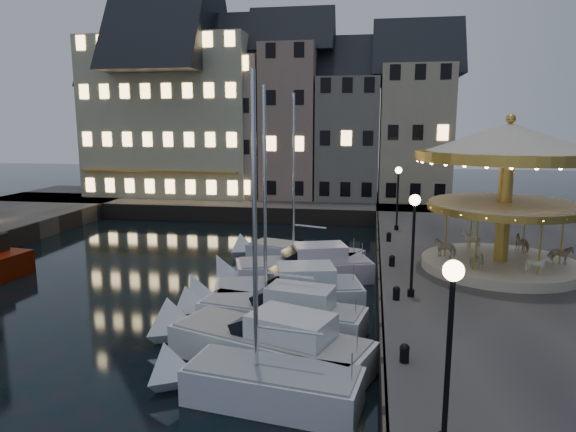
% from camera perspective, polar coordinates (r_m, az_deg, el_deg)
% --- Properties ---
extents(ground, '(160.00, 160.00, 0.00)m').
position_cam_1_polar(ground, '(21.79, -6.16, -11.94)').
color(ground, black).
rests_on(ground, ground).
extents(quay_east, '(16.00, 56.00, 1.30)m').
position_cam_1_polar(quay_east, '(27.84, 26.88, -6.66)').
color(quay_east, '#474442').
rests_on(quay_east, ground).
extents(quay_north, '(44.00, 12.00, 1.30)m').
position_cam_1_polar(quay_north, '(49.89, -6.48, 1.40)').
color(quay_north, '#474442').
rests_on(quay_north, ground).
extents(quaywall_e, '(0.15, 44.00, 1.30)m').
position_cam_1_polar(quaywall_e, '(26.53, 10.07, -6.49)').
color(quaywall_e, '#47423A').
rests_on(quaywall_e, ground).
extents(quaywall_n, '(48.00, 0.15, 1.30)m').
position_cam_1_polar(quaywall_n, '(43.66, -6.09, 0.16)').
color(quaywall_n, '#47423A').
rests_on(quaywall_n, ground).
extents(streetlamp_a, '(0.44, 0.44, 4.17)m').
position_cam_1_polar(streetlamp_a, '(11.35, 17.57, -11.80)').
color(streetlamp_a, black).
rests_on(streetlamp_a, quay_east).
extents(streetlamp_b, '(0.44, 0.44, 4.17)m').
position_cam_1_polar(streetlamp_b, '(20.92, 13.78, -1.61)').
color(streetlamp_b, black).
rests_on(streetlamp_b, quay_east).
extents(streetlamp_c, '(0.44, 0.44, 4.17)m').
position_cam_1_polar(streetlamp_c, '(34.23, 12.11, 2.94)').
color(streetlamp_c, black).
rests_on(streetlamp_c, quay_east).
extents(bollard_a, '(0.30, 0.30, 0.57)m').
position_cam_1_polar(bollard_a, '(15.89, 12.82, -14.54)').
color(bollard_a, black).
rests_on(bollard_a, quay_east).
extents(bollard_b, '(0.30, 0.30, 0.57)m').
position_cam_1_polar(bollard_b, '(21.01, 11.95, -8.30)').
color(bollard_b, black).
rests_on(bollard_b, quay_east).
extents(bollard_c, '(0.30, 0.30, 0.57)m').
position_cam_1_polar(bollard_c, '(25.81, 11.48, -4.82)').
color(bollard_c, black).
rests_on(bollard_c, quay_east).
extents(bollard_d, '(0.30, 0.30, 0.57)m').
position_cam_1_polar(bollard_d, '(31.15, 11.14, -2.23)').
color(bollard_d, black).
rests_on(bollard_d, quay_east).
extents(townhouse_na, '(5.50, 8.00, 12.80)m').
position_cam_1_polar(townhouse_na, '(55.41, -17.73, 9.25)').
color(townhouse_na, gray).
rests_on(townhouse_na, quay_north).
extents(townhouse_nb, '(6.16, 8.00, 13.80)m').
position_cam_1_polar(townhouse_nb, '(53.17, -12.44, 10.01)').
color(townhouse_nb, slate).
rests_on(townhouse_nb, quay_north).
extents(townhouse_nc, '(6.82, 8.00, 14.80)m').
position_cam_1_polar(townhouse_nc, '(51.25, -6.05, 10.76)').
color(townhouse_nc, tan).
rests_on(townhouse_nc, quay_north).
extents(townhouse_nd, '(5.50, 8.00, 15.80)m').
position_cam_1_polar(townhouse_nd, '(50.05, 0.43, 11.40)').
color(townhouse_nd, gray).
rests_on(townhouse_nd, quay_north).
extents(townhouse_ne, '(6.16, 8.00, 12.80)m').
position_cam_1_polar(townhouse_ne, '(49.49, 6.76, 9.61)').
color(townhouse_ne, slate).
rests_on(townhouse_ne, quay_north).
extents(townhouse_nf, '(6.82, 8.00, 13.80)m').
position_cam_1_polar(townhouse_nf, '(49.57, 13.88, 9.97)').
color(townhouse_nf, tan).
rests_on(townhouse_nf, quay_north).
extents(hotel_corner, '(17.60, 9.00, 16.80)m').
position_cam_1_polar(hotel_corner, '(53.17, -12.45, 11.63)').
color(hotel_corner, beige).
rests_on(hotel_corner, quay_north).
extents(motorboat_a, '(6.32, 2.83, 10.37)m').
position_cam_1_polar(motorboat_a, '(16.12, -3.69, -18.14)').
color(motorboat_a, silver).
rests_on(motorboat_a, ground).
extents(motorboat_b, '(8.10, 4.83, 2.15)m').
position_cam_1_polar(motorboat_b, '(18.42, -3.19, -14.00)').
color(motorboat_b, silver).
rests_on(motorboat_b, ground).
extents(motorboat_c, '(7.76, 3.26, 10.25)m').
position_cam_1_polar(motorboat_c, '(20.94, -1.84, -10.84)').
color(motorboat_c, silver).
rests_on(motorboat_c, ground).
extents(motorboat_d, '(7.70, 4.17, 2.15)m').
position_cam_1_polar(motorboat_d, '(23.34, -0.99, -8.69)').
color(motorboat_d, silver).
rests_on(motorboat_d, ground).
extents(motorboat_e, '(8.08, 4.62, 2.15)m').
position_cam_1_polar(motorboat_e, '(27.13, 0.93, -5.97)').
color(motorboat_e, silver).
rests_on(motorboat_e, ground).
extents(motorboat_f, '(7.87, 4.39, 10.58)m').
position_cam_1_polar(motorboat_f, '(30.46, 0.81, -4.40)').
color(motorboat_f, silver).
rests_on(motorboat_f, ground).
extents(carousel, '(8.41, 8.41, 7.36)m').
position_cam_1_polar(carousel, '(25.99, 23.18, 4.86)').
color(carousel, beige).
rests_on(carousel, quay_east).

